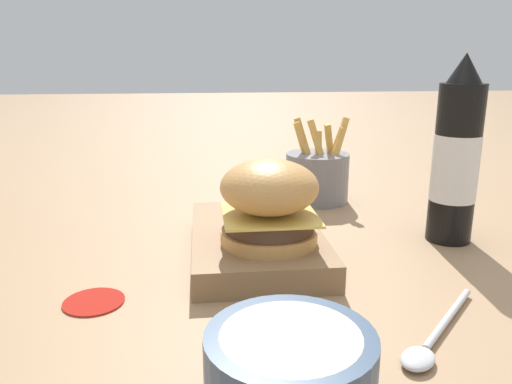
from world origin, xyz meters
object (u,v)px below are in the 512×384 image
Objects in this scene: ketchup_bottle at (456,159)px; burger at (269,201)px; side_bowl at (290,367)px; spoon at (430,342)px; fries_basket at (317,176)px; serving_board at (256,241)px.

burger is at bearing -75.68° from ketchup_bottle.
side_bowl reaches higher than spoon.
fries_basket is at bearing 155.97° from burger.
serving_board is 1.03× the size of ketchup_bottle.
burger is 0.92× the size of side_bowl.
burger reaches higher than spoon.
side_bowl is at bearing -15.24° from fries_basket.
serving_board reaches higher than spoon.
burger is at bearing 12.06° from serving_board.
serving_board is 0.27m from spoon.
ketchup_bottle is 0.31m from spoon.
fries_basket reaches higher than spoon.
fries_basket is 1.18× the size of side_bowl.
burger is at bearing 175.74° from side_bowl.
ketchup_bottle is at bearing 33.21° from fries_basket.
burger is 0.78× the size of fries_basket.
ketchup_bottle reaches higher than serving_board.
burger is 0.85× the size of spoon.
spoon is at bearing 32.30° from burger.
fries_basket is at bearing 149.74° from serving_board.
ketchup_bottle reaches higher than fries_basket.
side_bowl is 0.15m from spoon.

